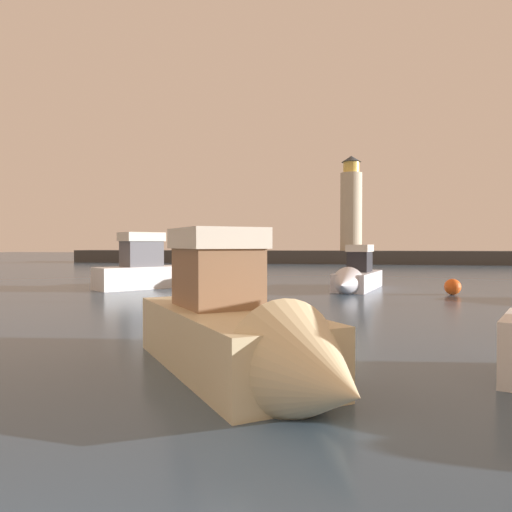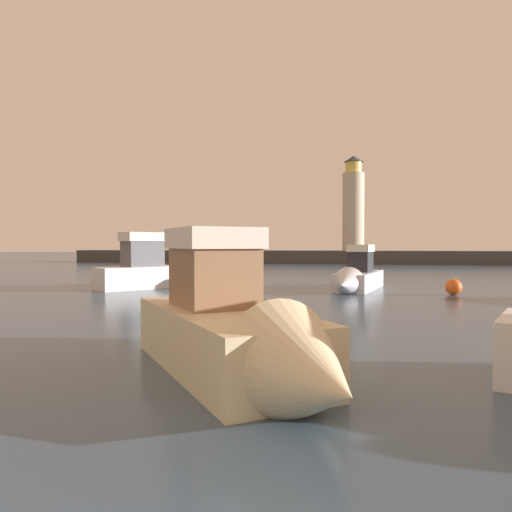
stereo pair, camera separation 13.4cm
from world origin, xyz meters
name	(u,v)px [view 2 (the right image)]	position (x,y,z in m)	size (l,w,h in m)	color
ground_plane	(310,281)	(0.00, 31.40, 0.00)	(220.00, 220.00, 0.00)	#384C60
breakwater	(329,257)	(0.00, 62.80, 0.86)	(71.52, 4.75, 1.71)	#423F3D
lighthouse	(353,206)	(3.21, 62.80, 7.66)	(2.84, 2.84, 12.57)	beige
motorboat_0	(356,277)	(3.04, 25.20, 0.74)	(3.25, 7.09, 2.83)	silver
motorboat_1	(240,334)	(0.66, 6.96, 0.88)	(5.88, 6.93, 3.22)	beige
motorboat_4	(161,270)	(-8.32, 25.03, 1.03)	(6.34, 7.07, 3.46)	white
mooring_buoy	(454,287)	(7.80, 23.66, 0.41)	(0.81, 0.81, 0.81)	#EA5919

